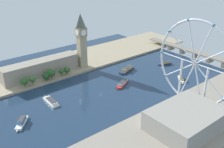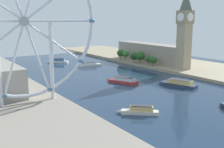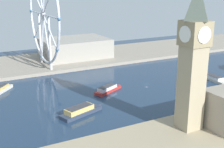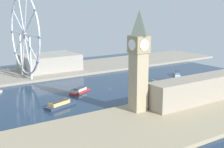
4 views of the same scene
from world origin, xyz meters
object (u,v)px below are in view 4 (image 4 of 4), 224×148
Objects in this scene: riverside_hall at (50,62)px; parliament_block at (200,89)px; tour_boat_4 at (60,104)px; clock_tower at (139,60)px; tour_boat_2 at (177,74)px; tour_boat_3 at (162,82)px; ferris_wheel at (24,35)px; tour_boat_1 at (80,91)px.

parliament_block is at bearing -165.55° from riverside_hall.
parliament_block is 127.91m from tour_boat_4.
clock_tower reaches higher than riverside_hall.
tour_boat_2 is 0.73× the size of tour_boat_3.
parliament_block is 215.56m from ferris_wheel.
tour_boat_4 reaches higher than tour_boat_3.
tour_boat_2 is (1.89, -143.71, 0.18)m from tour_boat_1.
ferris_wheel is 109.24m from tour_boat_1.
tour_boat_4 is at bearing -165.14° from tour_boat_1.
parliament_block reaches higher than tour_boat_1.
tour_boat_3 is (-111.87, -121.99, -52.69)m from ferris_wheel.
tour_boat_3 is (-137.47, -80.23, -11.51)m from riverside_hall.
ferris_wheel is at bearing 78.42° from tour_boat_1.
tour_boat_1 reaches higher than tour_boat_3.
clock_tower is 120.02m from tour_boat_3.
riverside_hall is at bearing 55.47° from tour_boat_1.
tour_boat_1 is (85.13, 8.58, -43.77)m from clock_tower.
clock_tower reaches higher than tour_boat_4.
tour_boat_4 is (-124.66, 13.46, -52.10)m from ferris_wheel.
ferris_wheel is 3.33× the size of tour_boat_1.
tour_boat_4 is at bearing 159.82° from riverside_hall.
parliament_block is at bearing -152.77° from ferris_wheel.
tour_boat_2 is at bearing -25.02° from tour_boat_1.
parliament_block is at bearing -78.19° from tour_boat_1.
clock_tower is at bearing 81.04° from parliament_block.
clock_tower is 2.32× the size of tour_boat_4.
ferris_wheel is at bearing -130.22° from tour_boat_3.
ferris_wheel is 1.38× the size of riverside_hall.
parliament_block reaches higher than riverside_hall.
tour_boat_2 is (-91.04, -167.21, -52.22)m from ferris_wheel.
ferris_wheel is 63.99m from riverside_hall.
tour_boat_2 is 49.80m from tour_boat_3.
tour_boat_3 is at bearing 155.63° from tour_boat_2.
tour_boat_4 is at bearing 40.46° from clock_tower.
parliament_block is 3.28× the size of tour_boat_3.
clock_tower is 2.38× the size of tour_boat_3.
tour_boat_4 is at bearing 60.04° from parliament_block.
clock_tower is 72.90m from parliament_block.
parliament_block is 1.12× the size of ferris_wheel.
tour_boat_2 reaches higher than tour_boat_1.
riverside_hall is at bearing -2.72° from clock_tower.
tour_boat_1 is 1.21× the size of tour_boat_2.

